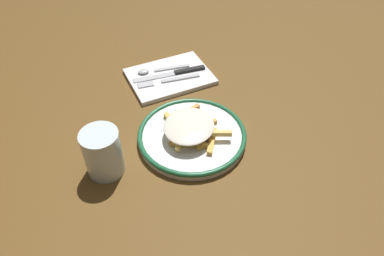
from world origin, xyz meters
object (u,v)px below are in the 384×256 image
plate (192,136)px  fries_heap (190,128)px  fork (169,80)px  spoon (155,70)px  water_glass (103,153)px  napkin (170,77)px  knife (176,73)px

plate → fries_heap: fries_heap is taller
fries_heap → fork: fries_heap is taller
spoon → water_glass: (-0.30, 0.20, 0.04)m
napkin → water_glass: water_glass is taller
fries_heap → plate: bearing=-86.1°
knife → napkin: bearing=86.9°
napkin → fork: size_ratio=1.29×
knife → water_glass: (-0.27, 0.26, 0.04)m
plate → knife: size_ratio=1.22×
fries_heap → napkin: size_ratio=0.76×
spoon → water_glass: water_glass is taller
plate → napkin: 0.25m
fries_heap → knife: 0.26m
fries_heap → fork: bearing=-5.4°
fries_heap → water_glass: 0.21m
spoon → water_glass: size_ratio=1.40×
fork → water_glass: 0.33m
fries_heap → napkin: bearing=-7.6°
fries_heap → knife: (0.25, -0.05, -0.02)m
knife → spoon: size_ratio=1.38×
plate → knife: (0.25, -0.05, 0.00)m
napkin → fork: fork is taller
fork → spoon: bearing=21.1°
plate → knife: 0.25m
fork → water_glass: bearing=137.2°
knife → fries_heap: bearing=168.2°
plate → napkin: bearing=-6.5°
fork → knife: size_ratio=0.84×
fork → water_glass: size_ratio=1.62×
plate → spoon: (0.28, 0.01, 0.00)m
plate → spoon: 0.28m
plate → napkin: size_ratio=1.13×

